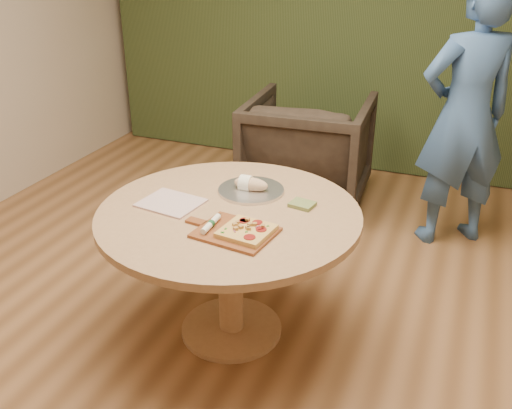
{
  "coord_description": "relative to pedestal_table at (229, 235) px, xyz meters",
  "views": [
    {
      "loc": [
        1.03,
        -2.14,
        2.03
      ],
      "look_at": [
        0.07,
        0.25,
        0.78
      ],
      "focal_mm": 40.0,
      "sensor_mm": 36.0,
      "label": 1
    }
  ],
  "objects": [
    {
      "name": "room_shell",
      "position": [
        0.05,
        -0.19,
        0.79
      ],
      "size": [
        5.04,
        6.04,
        2.84
      ],
      "color": "#95633B",
      "rests_on": "ground"
    },
    {
      "name": "curtain",
      "position": [
        0.05,
        2.71,
        0.79
      ],
      "size": [
        4.8,
        0.14,
        2.78
      ],
      "primitive_type": "cube",
      "color": "#283518",
      "rests_on": "ground"
    },
    {
      "name": "serving_tray",
      "position": [
        0.02,
        0.26,
        0.15
      ],
      "size": [
        0.36,
        0.36,
        0.02
      ],
      "color": "silver",
      "rests_on": "pedestal_table"
    },
    {
      "name": "pizza_paddle",
      "position": [
        0.12,
        -0.21,
        0.15
      ],
      "size": [
        0.46,
        0.32,
        0.01
      ],
      "rotation": [
        0.0,
        0.0,
        -0.13
      ],
      "color": "brown",
      "rests_on": "pedestal_table"
    },
    {
      "name": "bread_roll",
      "position": [
        0.01,
        0.26,
        0.18
      ],
      "size": [
        0.19,
        0.09,
        0.09
      ],
      "color": "tan",
      "rests_on": "serving_tray"
    },
    {
      "name": "pedestal_table",
      "position": [
        0.0,
        0.0,
        0.0
      ],
      "size": [
        1.34,
        1.34,
        0.75
      ],
      "rotation": [
        0.0,
        0.0,
        0.03
      ],
      "color": "tan",
      "rests_on": "ground"
    },
    {
      "name": "armchair",
      "position": [
        -0.12,
        1.8,
        -0.13
      ],
      "size": [
        0.98,
        0.92,
        0.96
      ],
      "primitive_type": "imported",
      "rotation": [
        0.0,
        0.0,
        3.2
      ],
      "color": "black",
      "rests_on": "ground"
    },
    {
      "name": "newspaper",
      "position": [
        -0.31,
        -0.04,
        0.15
      ],
      "size": [
        0.33,
        0.29,
        0.01
      ],
      "primitive_type": "cube",
      "rotation": [
        0.0,
        0.0,
        -0.14
      ],
      "color": "white",
      "rests_on": "pedestal_table"
    },
    {
      "name": "person_standing",
      "position": [
        1.01,
        1.56,
        0.3
      ],
      "size": [
        0.8,
        0.73,
        1.82
      ],
      "primitive_type": "imported",
      "rotation": [
        0.0,
        0.0,
        3.72
      ],
      "color": "#385D92",
      "rests_on": "ground"
    },
    {
      "name": "green_packet",
      "position": [
        0.33,
        0.19,
        0.15
      ],
      "size": [
        0.14,
        0.12,
        0.02
      ],
      "primitive_type": "cube",
      "rotation": [
        0.0,
        0.0,
        -0.17
      ],
      "color": "#505F2B",
      "rests_on": "pedestal_table"
    },
    {
      "name": "flatbread_pizza",
      "position": [
        0.18,
        -0.21,
        0.17
      ],
      "size": [
        0.25,
        0.25,
        0.04
      ],
      "rotation": [
        0.0,
        0.0,
        -0.13
      ],
      "color": "#DBAF55",
      "rests_on": "pizza_paddle"
    },
    {
      "name": "cutlery_roll",
      "position": [
        0.0,
        -0.21,
        0.17
      ],
      "size": [
        0.03,
        0.2,
        0.03
      ],
      "rotation": [
        0.0,
        0.0,
        0.02
      ],
      "color": "white",
      "rests_on": "pizza_paddle"
    }
  ]
}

